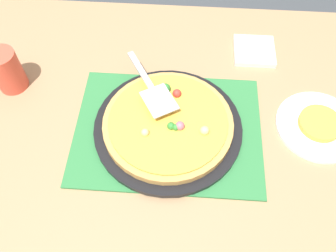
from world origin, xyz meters
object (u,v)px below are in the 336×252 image
at_px(pizza_pan, 168,127).
at_px(pizza_server, 151,87).
at_px(pizza, 168,123).
at_px(napkin_stack, 254,51).
at_px(served_slice_right, 320,123).
at_px(cup_corner, 7,70).
at_px(plate_far_right, 318,126).

relative_size(pizza_pan, pizza_server, 1.73).
relative_size(pizza, napkin_stack, 2.75).
height_order(pizza_pan, served_slice_right, served_slice_right).
distance_m(served_slice_right, cup_corner, 0.84).
distance_m(served_slice_right, pizza_server, 0.45).
bearing_deg(napkin_stack, cup_corner, -165.79).
bearing_deg(pizza_pan, plate_far_right, 5.39).
bearing_deg(pizza_server, served_slice_right, -6.17).
distance_m(served_slice_right, napkin_stack, 0.30).
xyz_separation_m(pizza_pan, napkin_stack, (0.24, 0.30, -0.01)).
distance_m(plate_far_right, cup_corner, 0.84).
xyz_separation_m(served_slice_right, cup_corner, (-0.84, 0.09, 0.04)).
distance_m(pizza, cup_corner, 0.46).
distance_m(plate_far_right, served_slice_right, 0.01).
bearing_deg(served_slice_right, pizza_server, 173.83).
distance_m(pizza, plate_far_right, 0.39).
distance_m(pizza_pan, napkin_stack, 0.38).
relative_size(cup_corner, pizza_server, 0.55).
xyz_separation_m(plate_far_right, pizza_server, (-0.44, 0.05, 0.06)).
bearing_deg(cup_corner, napkin_stack, 14.21).
bearing_deg(plate_far_right, napkin_stack, 120.17).
xyz_separation_m(pizza, pizza_server, (-0.05, 0.08, 0.04)).
relative_size(served_slice_right, cup_corner, 0.92).
bearing_deg(served_slice_right, napkin_stack, 120.17).
bearing_deg(plate_far_right, pizza_server, 173.83).
relative_size(pizza_server, napkin_stack, 1.83).
bearing_deg(pizza_server, cup_corner, 174.42).
bearing_deg(pizza_pan, napkin_stack, 51.01).
relative_size(plate_far_right, served_slice_right, 2.00).
bearing_deg(served_slice_right, plate_far_right, -90.00).
xyz_separation_m(pizza_pan, pizza, (0.00, 0.00, 0.02)).
distance_m(pizza_pan, served_slice_right, 0.39).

